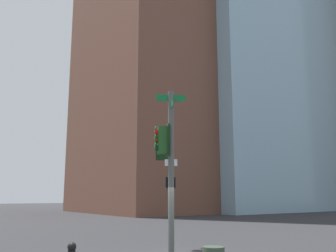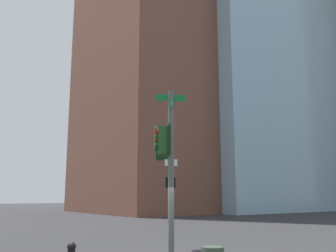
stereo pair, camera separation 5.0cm
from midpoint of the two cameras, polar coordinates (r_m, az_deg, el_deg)
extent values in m
cylinder|color=#4C514C|center=(13.52, 0.36, -7.12)|extent=(0.21, 0.21, 6.03)
cylinder|color=#4C514C|center=(15.89, -0.66, -0.82)|extent=(2.17, 3.91, 0.12)
cylinder|color=#4C514C|center=(14.45, -0.04, -1.65)|extent=(0.56, 0.95, 0.75)
cube|color=#0F6B33|center=(13.96, 0.35, 4.29)|extent=(0.98, 0.55, 0.24)
cube|color=#0F6B33|center=(13.88, 0.35, 3.09)|extent=(0.54, 0.97, 0.24)
cube|color=white|center=(13.54, 0.36, -5.58)|extent=(0.41, 0.24, 0.24)
cube|color=#1E4C1E|center=(15.31, -0.45, -2.57)|extent=(0.46, 0.46, 1.00)
cube|color=black|center=(15.12, -0.37, -2.47)|extent=(0.50, 0.29, 1.16)
sphere|color=#470A07|center=(15.55, -0.54, -1.58)|extent=(0.20, 0.20, 0.20)
cylinder|color=#1E4C1E|center=(15.63, -0.57, -1.29)|extent=(0.22, 0.14, 0.23)
sphere|color=#F29E0C|center=(15.51, -0.54, -2.67)|extent=(0.20, 0.20, 0.20)
cylinder|color=#1E4C1E|center=(15.59, -0.57, -2.38)|extent=(0.22, 0.14, 0.23)
sphere|color=#0A3819|center=(15.47, -0.54, -3.77)|extent=(0.20, 0.20, 0.20)
cylinder|color=#1E4C1E|center=(15.55, -0.57, -3.47)|extent=(0.22, 0.14, 0.23)
cube|color=#1E4C1E|center=(16.97, -1.11, -3.35)|extent=(0.46, 0.46, 1.00)
cube|color=black|center=(16.78, -1.04, -3.27)|extent=(0.50, 0.29, 1.16)
sphere|color=#470A07|center=(17.21, -1.17, -2.44)|extent=(0.20, 0.20, 0.20)
cylinder|color=#1E4C1E|center=(17.28, -1.20, -2.17)|extent=(0.22, 0.14, 0.23)
sphere|color=#4C330A|center=(17.17, -1.18, -3.43)|extent=(0.20, 0.20, 0.20)
cylinder|color=#1E4C1E|center=(17.24, -1.20, -3.16)|extent=(0.22, 0.14, 0.23)
sphere|color=green|center=(17.13, -1.18, -4.43)|extent=(0.20, 0.20, 0.20)
cylinder|color=#1E4C1E|center=(17.21, -1.20, -4.15)|extent=(0.22, 0.14, 0.23)
cube|color=#1E4C1E|center=(13.60, -0.93, -2.16)|extent=(0.46, 0.46, 1.00)
cube|color=black|center=(13.62, -0.13, -2.18)|extent=(0.29, 0.50, 1.16)
sphere|color=red|center=(13.63, -1.78, -0.90)|extent=(0.20, 0.20, 0.20)
cylinder|color=#1E4C1E|center=(13.64, -2.05, -0.52)|extent=(0.14, 0.22, 0.23)
sphere|color=#4C330A|center=(13.58, -1.79, -2.15)|extent=(0.20, 0.20, 0.20)
cylinder|color=#1E4C1E|center=(13.59, -2.06, -1.77)|extent=(0.14, 0.22, 0.23)
sphere|color=#0A3819|center=(13.54, -1.79, -3.40)|extent=(0.20, 0.20, 0.20)
cylinder|color=#1E4C1E|center=(13.55, -2.07, -3.02)|extent=(0.14, 0.22, 0.23)
cube|color=black|center=(13.76, 0.23, -8.64)|extent=(0.44, 0.39, 0.40)
cube|color=#EA5914|center=(13.89, 0.15, -8.66)|extent=(0.23, 0.14, 0.28)
sphere|color=black|center=(11.87, -14.51, -17.34)|extent=(0.26, 0.26, 0.26)
cube|color=brown|center=(60.14, -0.05, 16.52)|extent=(22.54, 20.81, 59.09)
cube|color=brown|center=(60.19, 3.63, 7.02)|extent=(22.79, 15.42, 40.63)
cube|color=#8CB2C6|center=(71.16, 9.78, 13.72)|extent=(30.41, 28.81, 62.44)
camera|label=1|loc=(0.03, -90.10, 0.02)|focal=40.13mm
camera|label=2|loc=(0.03, 89.90, -0.02)|focal=40.13mm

